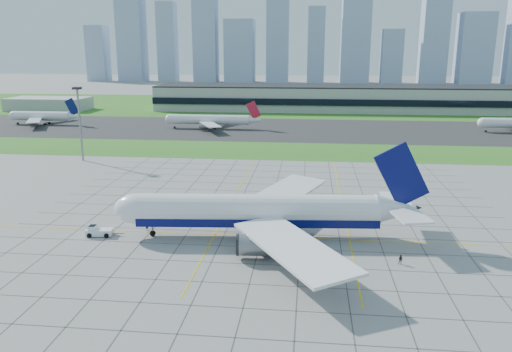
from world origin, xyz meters
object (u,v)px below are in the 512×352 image
Objects in this scene: distant_jet_1 at (210,120)px; pushback_tug at (98,231)px; light_mast at (79,115)px; crew_near at (147,226)px; airliner at (260,212)px; crew_far at (401,260)px; distant_jet_0 at (43,116)px.

pushback_tug is at bearing -87.79° from distant_jet_1.
light_mast is 81.21m from crew_near.
airliner is 29.26m from crew_far.
airliner is 150.29m from distant_jet_1.
light_mast is at bearing 131.05° from airliner.
pushback_tug reaches higher than crew_far.
airliner reaches higher than distant_jet_0.
distant_jet_1 is at bearing -2.80° from distant_jet_0.
crew_far is (96.30, -78.22, -15.26)m from light_mast.
light_mast is 125.00m from crew_far.
airliner is at bearing -0.04° from pushback_tug.
crew_far is at bearing -45.77° from distant_jet_0.
airliner is 8.13× the size of pushback_tug.
distant_jet_1 reaches higher than crew_far.
light_mast reaches higher than distant_jet_1.
distant_jet_0 is at bearing 126.00° from airliner.
light_mast is 0.60× the size of distant_jet_0.
light_mast is 0.39× the size of airliner.
light_mast is 80.28m from pushback_tug.
airliner is 1.42× the size of distant_jet_1.
light_mast is at bearing -111.23° from distant_jet_1.
airliner is 25.06m from crew_near.
light_mast is 0.56× the size of distant_jet_1.
pushback_tug is 60.94m from crew_far.
light_mast is 102.21m from distant_jet_0.
distant_jet_1 is (30.19, 77.70, -11.69)m from light_mast.
pushback_tug is 179.86m from distant_jet_0.
pushback_tug is (-33.64, -2.84, -4.56)m from airliner.
crew_far is (26.76, -10.87, -4.63)m from airliner.
pushback_tug is at bearing -169.76° from crew_far.
distant_jet_1 is (-39.34, 145.05, -1.05)m from airliner.
pushback_tug reaches higher than crew_near.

